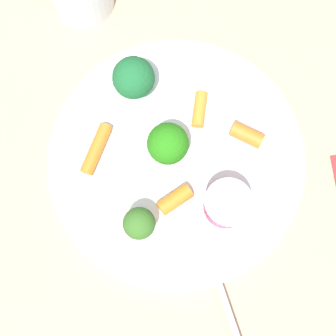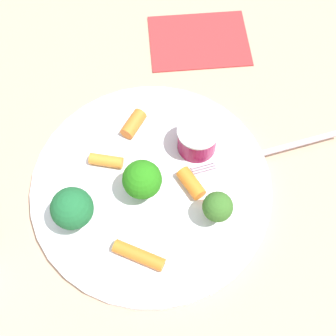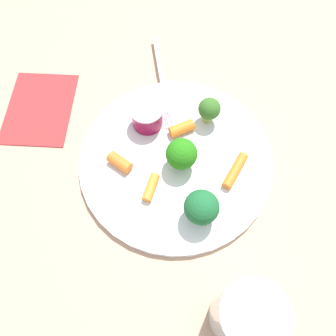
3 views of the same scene
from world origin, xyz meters
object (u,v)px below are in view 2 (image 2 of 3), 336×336
(broccoli_floret_0, at_px, (73,209))
(fork, at_px, (267,152))
(plate, at_px, (152,186))
(carrot_stick_1, at_px, (107,161))
(carrot_stick_0, at_px, (192,183))
(broccoli_floret_2, at_px, (219,207))
(sauce_cup, at_px, (198,138))
(carrot_stick_3, at_px, (134,124))
(broccoli_floret_1, at_px, (143,180))
(napkin, at_px, (200,40))
(carrot_stick_2, at_px, (140,255))

(broccoli_floret_0, relative_size, fork, 0.30)
(plate, xyz_separation_m, broccoli_floret_0, (0.09, 0.04, 0.04))
(carrot_stick_1, bearing_deg, carrot_stick_0, 157.81)
(fork, bearing_deg, carrot_stick_0, 20.21)
(broccoli_floret_2, xyz_separation_m, fork, (-0.07, -0.08, -0.03))
(sauce_cup, relative_size, carrot_stick_3, 1.38)
(broccoli_floret_1, xyz_separation_m, napkin, (-0.10, -0.23, -0.04))
(broccoli_floret_0, bearing_deg, plate, -157.29)
(carrot_stick_1, height_order, carrot_stick_3, carrot_stick_3)
(carrot_stick_2, distance_m, carrot_stick_3, 0.17)
(fork, bearing_deg, carrot_stick_1, -1.26)
(plate, relative_size, sauce_cup, 5.76)
(carrot_stick_0, distance_m, carrot_stick_1, 0.11)
(plate, relative_size, carrot_stick_0, 7.59)
(sauce_cup, xyz_separation_m, carrot_stick_2, (0.08, 0.13, -0.01))
(carrot_stick_2, bearing_deg, carrot_stick_0, -130.01)
(carrot_stick_2, bearing_deg, broccoli_floret_0, -36.96)
(broccoli_floret_2, bearing_deg, broccoli_floret_1, -26.34)
(plate, bearing_deg, carrot_stick_2, 77.08)
(carrot_stick_2, bearing_deg, fork, -144.91)
(sauce_cup, height_order, carrot_stick_3, sauce_cup)
(carrot_stick_1, relative_size, carrot_stick_3, 1.11)
(broccoli_floret_1, height_order, carrot_stick_0, broccoli_floret_1)
(sauce_cup, xyz_separation_m, carrot_stick_1, (0.11, 0.01, -0.01))
(carrot_stick_0, xyz_separation_m, napkin, (-0.04, -0.23, -0.02))
(broccoli_floret_2, xyz_separation_m, carrot_stick_1, (0.12, -0.08, -0.02))
(broccoli_floret_0, bearing_deg, carrot_stick_2, 143.04)
(carrot_stick_1, height_order, carrot_stick_2, same)
(broccoli_floret_2, xyz_separation_m, carrot_stick_0, (0.02, -0.04, -0.02))
(broccoli_floret_1, bearing_deg, carrot_stick_2, 82.58)
(broccoli_floret_1, xyz_separation_m, carrot_stick_0, (-0.06, -0.00, -0.02))
(carrot_stick_1, distance_m, napkin, 0.24)
(broccoli_floret_2, relative_size, carrot_stick_2, 0.81)
(broccoli_floret_1, xyz_separation_m, carrot_stick_2, (0.01, 0.08, -0.02))
(broccoli_floret_0, distance_m, broccoli_floret_2, 0.16)
(carrot_stick_0, xyz_separation_m, carrot_stick_1, (0.10, -0.04, -0.00))
(broccoli_floret_2, bearing_deg, carrot_stick_1, -33.46)
(broccoli_floret_2, bearing_deg, plate, -34.29)
(broccoli_floret_0, bearing_deg, napkin, -123.41)
(plate, height_order, carrot_stick_3, carrot_stick_3)
(sauce_cup, relative_size, broccoli_floret_2, 1.06)
(carrot_stick_1, distance_m, fork, 0.19)
(carrot_stick_0, relative_size, carrot_stick_2, 0.65)
(sauce_cup, xyz_separation_m, broccoli_floret_1, (0.07, 0.05, 0.01))
(broccoli_floret_0, relative_size, broccoli_floret_1, 1.06)
(sauce_cup, relative_size, carrot_stick_1, 1.24)
(plate, distance_m, carrot_stick_2, 0.09)
(carrot_stick_2, bearing_deg, napkin, -108.81)
(sauce_cup, xyz_separation_m, fork, (-0.08, 0.02, -0.02))
(plate, bearing_deg, napkin, -110.96)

